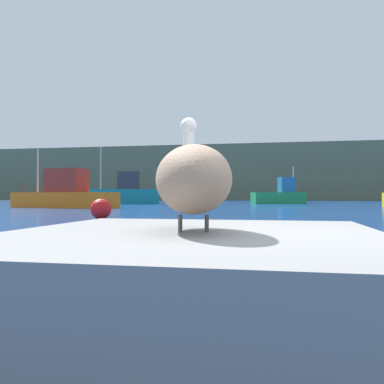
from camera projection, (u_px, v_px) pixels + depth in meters
name	position (u px, v px, depth m)	size (l,w,h in m)	color
ground_plane	(317.00, 328.00, 2.75)	(260.00, 260.00, 0.00)	navy
hillside_backdrop	(274.00, 173.00, 74.10)	(140.00, 12.07, 9.65)	#5B664C
pier_dock	(193.00, 276.00, 2.92)	(2.65, 2.86, 0.64)	gray
pelican	(193.00, 179.00, 2.93)	(0.82, 1.38, 0.89)	#987A63
fishing_boat_teal	(124.00, 193.00, 41.55)	(7.58, 4.37, 5.79)	teal
fishing_boat_orange	(65.00, 194.00, 29.02)	(8.15, 3.44, 4.25)	orange
fishing_boat_green	(280.00, 195.00, 41.84)	(5.63, 3.54, 3.81)	#1E8C4C
mooring_buoy	(101.00, 209.00, 14.90)	(0.76, 0.76, 0.76)	red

